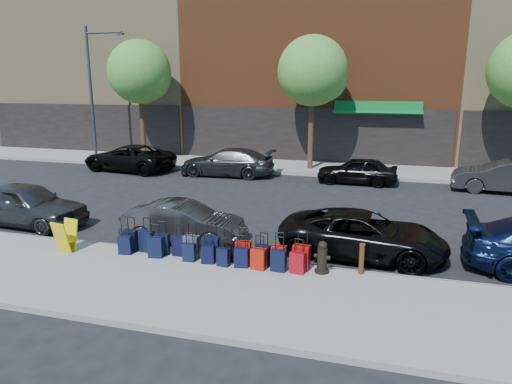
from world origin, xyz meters
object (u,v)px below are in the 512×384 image
(fire_hydrant, at_px, (322,258))
(car_far_0, at_px, (129,158))
(display_rack, at_px, (66,236))
(car_far_3, at_px, (506,177))
(car_near_1, at_px, (183,222))
(car_near_0, at_px, (26,204))
(car_near_2, at_px, (363,235))
(bollard, at_px, (362,258))
(streetlight, at_px, (93,86))
(car_far_1, at_px, (227,162))
(tree_center, at_px, (315,73))
(suitcase_front_5, at_px, (211,248))
(tree_left, at_px, (142,74))
(car_far_2, at_px, (357,170))

(fire_hydrant, relative_size, car_far_0, 0.16)
(display_rack, bearing_deg, car_far_3, 49.79)
(car_near_1, bearing_deg, car_near_0, 87.42)
(display_rack, bearing_deg, car_near_0, 156.36)
(car_near_0, relative_size, car_near_2, 0.94)
(bollard, bearing_deg, car_far_0, 139.84)
(streetlight, height_order, car_far_3, streetlight)
(car_near_0, relative_size, car_near_1, 1.15)
(fire_hydrant, xyz_separation_m, car_far_1, (-6.71, 11.79, 0.19))
(tree_center, xyz_separation_m, car_far_1, (-4.24, -2.56, -4.68))
(tree_center, xyz_separation_m, car_near_2, (3.41, -12.53, -4.75))
(fire_hydrant, height_order, car_near_0, car_near_0)
(suitcase_front_5, bearing_deg, fire_hydrant, -3.46)
(tree_left, height_order, car_near_1, tree_left)
(tree_left, xyz_separation_m, car_near_1, (8.35, -12.77, -4.78))
(car_near_2, bearing_deg, display_rack, 108.87)
(suitcase_front_5, relative_size, car_near_2, 0.23)
(fire_hydrant, bearing_deg, streetlight, 152.16)
(bollard, bearing_deg, tree_center, 103.73)
(fire_hydrant, distance_m, car_near_0, 10.82)
(car_far_1, bearing_deg, car_far_2, 87.18)
(suitcase_front_5, height_order, fire_hydrant, suitcase_front_5)
(fire_hydrant, relative_size, bollard, 1.05)
(bollard, bearing_deg, fire_hydrant, -169.68)
(tree_center, distance_m, car_far_0, 11.45)
(bollard, bearing_deg, car_near_1, 166.00)
(car_far_0, bearing_deg, car_far_1, 99.55)
(fire_hydrant, xyz_separation_m, car_near_0, (-10.70, 1.65, 0.22))
(car_near_0, height_order, car_far_0, car_near_0)
(suitcase_front_5, bearing_deg, tree_center, 84.82)
(tree_center, xyz_separation_m, fire_hydrant, (2.48, -14.35, -4.87))
(car_near_2, xyz_separation_m, car_far_1, (-7.64, 9.98, 0.07))
(streetlight, bearing_deg, car_far_2, -7.07)
(car_near_0, bearing_deg, car_near_1, -86.84)
(tree_left, relative_size, streetlight, 0.91)
(bollard, bearing_deg, tree_left, 134.58)
(car_far_1, distance_m, car_far_2, 6.88)
(tree_left, distance_m, display_rack, 16.57)
(bollard, bearing_deg, streetlight, 141.45)
(tree_left, bearing_deg, car_near_2, -42.03)
(car_near_1, height_order, car_far_1, car_far_1)
(streetlight, bearing_deg, suitcase_front_5, -46.68)
(bollard, height_order, car_far_3, car_far_3)
(car_far_1, relative_size, car_far_2, 1.30)
(tree_center, height_order, car_far_0, tree_center)
(suitcase_front_5, relative_size, car_far_1, 0.21)
(fire_hydrant, distance_m, car_near_2, 2.04)
(tree_center, distance_m, car_near_1, 13.80)
(fire_hydrant, distance_m, display_rack, 7.42)
(tree_center, bearing_deg, display_rack, -108.36)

